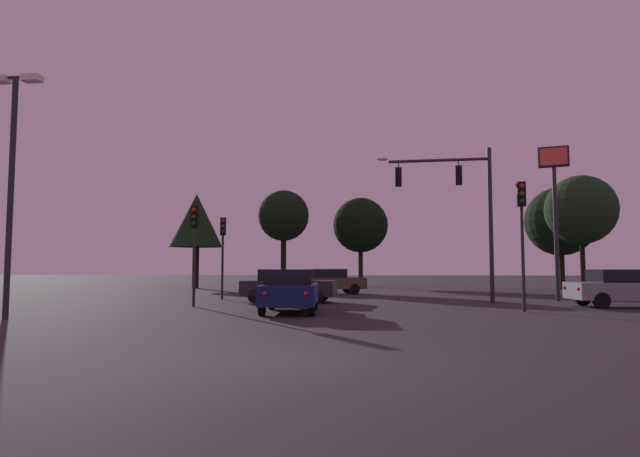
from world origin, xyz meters
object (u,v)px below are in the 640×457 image
(store_sign_illuminated, at_px, (554,188))
(tree_behind_sign, at_px, (560,221))
(car_crossing_left, at_px, (628,287))
(tree_center_horizon, at_px, (581,210))
(parking_lot_lamp_post, at_px, (12,162))
(traffic_light_corner_right, at_px, (195,235))
(traffic_light_median, at_px, (522,220))
(tree_right_cluster, at_px, (284,216))
(car_far_lane, at_px, (326,281))
(traffic_light_corner_left, at_px, (223,241))
(tree_left_far, at_px, (196,221))
(car_crossing_right, at_px, (289,285))
(traffic_signal_mast_arm, at_px, (459,197))
(car_nearside_lane, at_px, (290,290))
(tree_lot_edge, at_px, (360,225))

(store_sign_illuminated, relative_size, tree_behind_sign, 1.00)
(car_crossing_left, height_order, store_sign_illuminated, store_sign_illuminated)
(store_sign_illuminated, xyz_separation_m, tree_center_horizon, (4.29, 8.29, -0.20))
(car_crossing_left, xyz_separation_m, parking_lot_lamp_post, (-21.52, -7.10, 4.12))
(car_crossing_left, xyz_separation_m, tree_center_horizon, (2.87, 12.23, 4.45))
(traffic_light_corner_right, distance_m, traffic_light_median, 12.77)
(tree_right_cluster, bearing_deg, car_far_lane, -63.72)
(traffic_light_median, height_order, store_sign_illuminated, store_sign_illuminated)
(traffic_light_corner_left, relative_size, tree_left_far, 0.55)
(car_far_lane, xyz_separation_m, tree_right_cluster, (-4.09, 8.28, 4.81))
(traffic_light_corner_left, distance_m, car_crossing_right, 4.74)
(tree_behind_sign, bearing_deg, tree_center_horizon, -95.54)
(traffic_light_median, height_order, car_crossing_right, traffic_light_median)
(traffic_signal_mast_arm, distance_m, store_sign_illuminated, 5.05)
(car_crossing_right, bearing_deg, tree_behind_sign, 42.27)
(car_nearside_lane, xyz_separation_m, tree_behind_sign, (16.50, 21.29, 4.18))
(car_crossing_left, bearing_deg, traffic_signal_mast_arm, 158.57)
(tree_behind_sign, height_order, tree_lot_edge, tree_lot_edge)
(car_crossing_left, relative_size, tree_center_horizon, 0.63)
(traffic_signal_mast_arm, relative_size, store_sign_illuminated, 0.96)
(traffic_light_median, relative_size, tree_behind_sign, 0.63)
(traffic_light_corner_left, xyz_separation_m, car_crossing_right, (3.72, -2.02, -2.14))
(store_sign_illuminated, xyz_separation_m, tree_right_cluster, (-15.73, 13.86, 0.16))
(car_crossing_right, xyz_separation_m, tree_left_far, (-10.08, 16.29, 4.51))
(traffic_light_median, bearing_deg, store_sign_illuminated, 63.01)
(car_nearside_lane, height_order, tree_center_horizon, tree_center_horizon)
(car_far_lane, bearing_deg, traffic_light_median, -55.76)
(traffic_light_corner_right, relative_size, tree_lot_edge, 0.54)
(car_crossing_right, bearing_deg, traffic_light_corner_right, -137.98)
(car_crossing_right, bearing_deg, tree_center_horizon, 32.14)
(car_far_lane, xyz_separation_m, store_sign_illuminated, (11.64, -5.58, 4.65))
(parking_lot_lamp_post, height_order, tree_left_far, parking_lot_lamp_post)
(store_sign_illuminated, relative_size, tree_left_far, 1.00)
(tree_right_cluster, bearing_deg, car_nearside_lane, -79.46)
(car_crossing_right, xyz_separation_m, parking_lot_lamp_post, (-7.44, -8.68, 4.12))
(traffic_light_corner_left, xyz_separation_m, store_sign_illuminated, (16.38, 0.33, 2.51))
(car_nearside_lane, bearing_deg, traffic_light_corner_left, 122.12)
(parking_lot_lamp_post, relative_size, tree_lot_edge, 1.02)
(car_nearside_lane, relative_size, car_far_lane, 0.88)
(traffic_light_corner_right, height_order, store_sign_illuminated, store_sign_illuminated)
(car_nearside_lane, xyz_separation_m, tree_left_far, (-11.03, 21.71, 4.51))
(tree_lot_edge, bearing_deg, tree_left_far, -160.44)
(traffic_light_corner_right, bearing_deg, store_sign_illuminated, 18.67)
(traffic_signal_mast_arm, xyz_separation_m, parking_lot_lamp_post, (-15.31, -9.54, 0.03))
(traffic_light_corner_left, xyz_separation_m, tree_right_cluster, (0.65, 14.19, 2.67))
(car_crossing_right, relative_size, tree_behind_sign, 0.59)
(traffic_light_corner_right, bearing_deg, tree_right_cluster, 88.99)
(tree_left_far, height_order, tree_lot_edge, tree_lot_edge)
(traffic_light_corner_right, xyz_separation_m, traffic_light_median, (12.71, -1.16, 0.40))
(car_crossing_left, distance_m, tree_behind_sign, 18.26)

